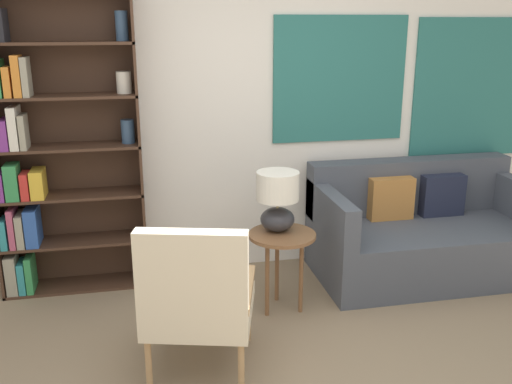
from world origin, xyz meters
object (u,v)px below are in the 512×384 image
at_px(bookshelf, 45,149).
at_px(table_lamp, 278,198).
at_px(armchair, 197,296).
at_px(couch, 422,233).
at_px(side_table, 282,244).

bearing_deg(bookshelf, table_lamp, -21.49).
distance_m(armchair, couch, 2.21).
xyz_separation_m(armchair, couch, (1.92, 1.07, -0.18)).
relative_size(bookshelf, side_table, 3.84).
distance_m(bookshelf, couch, 2.95).
xyz_separation_m(bookshelf, couch, (2.84, -0.29, -0.76)).
bearing_deg(couch, table_lamp, -165.69).
xyz_separation_m(armchair, table_lamp, (0.64, 0.75, 0.30)).
xyz_separation_m(bookshelf, armchair, (0.92, -1.36, -0.58)).
bearing_deg(armchair, table_lamp, 49.45).
bearing_deg(couch, bookshelf, 174.22).
bearing_deg(table_lamp, side_table, -73.32).
distance_m(couch, side_table, 1.33).
bearing_deg(side_table, bookshelf, 156.73).
distance_m(bookshelf, table_lamp, 1.70).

